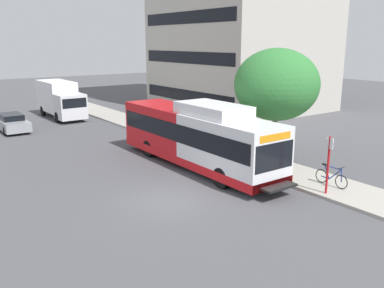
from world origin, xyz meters
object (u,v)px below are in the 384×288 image
(street_tree_near_stop, at_px, (276,85))
(box_truck_background, at_px, (60,99))
(bicycle_parked, at_px, (331,177))
(transit_bus, at_px, (197,136))
(bus_stop_sign_pole, at_px, (328,161))
(parked_car_far_lane, at_px, (12,123))

(street_tree_near_stop, bearing_deg, box_truck_background, 103.15)
(street_tree_near_stop, bearing_deg, bicycle_parked, -102.66)
(transit_bus, distance_m, bus_stop_sign_pole, 7.34)
(bus_stop_sign_pole, bearing_deg, street_tree_near_stop, 68.06)
(street_tree_near_stop, relative_size, parked_car_far_lane, 1.40)
(bus_stop_sign_pole, relative_size, street_tree_near_stop, 0.41)
(box_truck_background, bearing_deg, transit_bus, -87.19)
(bicycle_parked, xyz_separation_m, parked_car_far_lane, (-8.97, 22.51, 0.10))
(transit_bus, bearing_deg, parked_car_far_lane, 110.58)
(bicycle_parked, height_order, box_truck_background, box_truck_background)
(transit_bus, xyz_separation_m, bus_stop_sign_pole, (1.96, -7.08, -0.05))
(transit_bus, distance_m, bicycle_parked, 7.32)
(bus_stop_sign_pole, height_order, bicycle_parked, bus_stop_sign_pole)
(bus_stop_sign_pole, xyz_separation_m, box_truck_background, (-2.91, 26.53, 0.09))
(bus_stop_sign_pole, height_order, box_truck_background, box_truck_background)
(transit_bus, relative_size, street_tree_near_stop, 1.95)
(bus_stop_sign_pole, bearing_deg, bicycle_parked, 25.45)
(box_truck_background, bearing_deg, parked_car_far_lane, -144.94)
(transit_bus, distance_m, street_tree_near_stop, 5.24)
(bicycle_parked, distance_m, box_truck_background, 26.36)
(parked_car_far_lane, bearing_deg, box_truck_background, 35.06)
(bus_stop_sign_pole, bearing_deg, transit_bus, 105.48)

